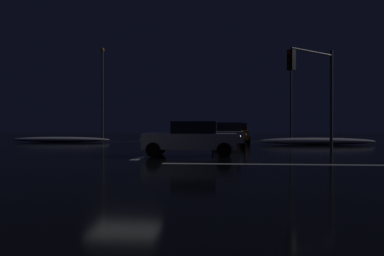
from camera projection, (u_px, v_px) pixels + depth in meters
The scene contains 12 objects.
ground at pixel (125, 165), 15.57m from camera, with size 120.00×120.00×0.10m, color black.
stop_line_north at pixel (164, 149), 24.75m from camera, with size 0.35×15.86×0.01m.
centre_line_ns at pixel (185, 141), 36.30m from camera, with size 22.00×0.15×0.01m.
snow_bank_left_curb at pixel (61, 140), 34.76m from camera, with size 8.20×1.50×0.44m.
snow_bank_right_curb at pixel (317, 141), 30.38m from camera, with size 8.18×1.50×0.50m.
sedan_white at pixel (229, 134), 27.37m from camera, with size 2.02×4.33×1.57m.
sedan_orange at pixel (236, 133), 33.07m from camera, with size 2.02×4.33×1.57m.
sedan_red at pixel (231, 132), 38.61m from camera, with size 2.02×4.33×1.57m.
sedan_silver_crossing at pixel (191, 138), 19.33m from camera, with size 4.33×2.02×1.57m.
traffic_signal_ne at pixel (314, 79), 23.19m from camera, with size 2.94×2.94×5.69m.
streetlamp_right_far at pixel (291, 91), 45.30m from camera, with size 0.44×0.44×8.82m.
streetlamp_left_far at pixel (103, 87), 47.15m from camera, with size 0.44×0.44×10.00m.
Camera 1 is at (3.85, -15.28, 1.39)m, focal length 39.73 mm.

